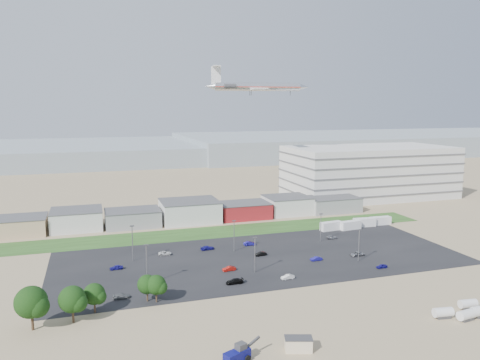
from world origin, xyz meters
name	(u,v)px	position (x,y,z in m)	size (l,w,h in m)	color
ground	(270,283)	(0.00, 0.00, 0.00)	(700.00, 700.00, 0.00)	#947C5E
parking_lot	(261,257)	(5.00, 20.00, 0.01)	(120.00, 50.00, 0.01)	black
grass_strip	(217,232)	(0.00, 52.00, 0.01)	(160.00, 16.00, 0.02)	#29481B
hills_backdrop	(185,151)	(40.00, 315.00, 4.50)	(700.00, 200.00, 9.00)	gray
building_row	(162,213)	(-17.00, 71.00, 4.00)	(170.00, 20.00, 8.00)	silver
parking_garage	(369,172)	(90.00, 95.00, 12.50)	(80.00, 40.00, 25.00)	silver
portable_shed	(298,344)	(-7.10, -32.76, 1.29)	(5.10, 2.65, 2.57)	beige
telehandler	(237,354)	(-19.04, -33.15, 1.65)	(7.92, 2.64, 3.30)	#0B0C59
storage_tank_nw	(443,312)	(27.94, -29.67, 1.23)	(4.10, 2.05, 2.46)	silver
storage_tank_ne	(468,304)	(36.42, -27.65, 1.18)	(3.92, 1.96, 2.35)	silver
storage_tank_sw	(466,315)	(31.84, -32.08, 1.22)	(4.07, 2.03, 2.44)	silver
box_trailer_a	(331,226)	(40.27, 41.65, 1.56)	(8.29, 2.59, 3.11)	silver
box_trailer_b	(350,225)	(47.58, 40.71, 1.54)	(8.22, 2.57, 3.08)	silver
box_trailer_c	(364,222)	(54.83, 42.77, 1.57)	(8.39, 2.62, 3.15)	silver
box_trailer_d	(380,221)	(62.12, 43.25, 1.52)	(8.12, 2.54, 3.04)	silver
tree_far_left	(31,306)	(-54.57, -9.13, 5.19)	(6.92, 6.92, 10.37)	black
tree_left	(72,302)	(-46.91, -8.11, 4.49)	(5.98, 5.98, 8.97)	black
tree_mid	(94,296)	(-42.58, -4.51, 3.76)	(5.01, 5.01, 7.52)	black
tree_right	(147,286)	(-30.94, -1.81, 3.58)	(4.77, 4.77, 7.16)	black
tree_near	(156,287)	(-29.02, -2.94, 3.64)	(4.85, 4.85, 7.28)	black
lightpole_front_l	(147,264)	(-29.75, 8.83, 5.18)	(1.22, 0.51, 10.37)	slate
lightpole_front_m	(255,255)	(-0.92, 8.70, 4.90)	(1.15, 0.48, 9.79)	slate
lightpole_front_r	(359,245)	(30.91, 8.32, 4.73)	(1.11, 0.46, 9.46)	slate
lightpole_back_l	(133,243)	(-31.55, 28.74, 5.25)	(1.23, 0.51, 10.49)	slate
lightpole_back_m	(234,236)	(-0.73, 28.52, 4.88)	(1.15, 0.48, 9.75)	slate
lightpole_back_r	(321,227)	(29.94, 30.10, 4.72)	(1.11, 0.46, 9.44)	slate
airliner	(258,87)	(32.02, 98.40, 53.61)	(47.91, 32.66, 14.15)	silver
parked_car_0	(357,254)	(33.11, 12.62, 0.62)	(2.05, 4.45, 1.24)	#A5A5AA
parked_car_1	(316,259)	(19.39, 12.37, 0.59)	(1.24, 3.56, 1.17)	navy
parked_car_2	(382,266)	(33.88, 1.08, 0.55)	(1.30, 3.23, 1.10)	navy
parked_car_3	(235,281)	(-8.61, 2.37, 0.65)	(1.82, 4.47, 1.30)	black
parked_car_4	(229,269)	(-7.28, 11.84, 0.62)	(1.31, 3.74, 1.23)	#9C140E
parked_car_5	(116,267)	(-36.65, 22.40, 0.62)	(1.46, 3.62, 1.23)	navy
parked_car_6	(207,248)	(-8.36, 32.28, 0.64)	(1.78, 4.39, 1.27)	navy
parked_car_7	(261,254)	(5.55, 21.59, 0.60)	(1.27, 3.63, 1.20)	black
parked_car_8	(332,237)	(34.88, 31.38, 0.63)	(1.50, 3.73, 1.27)	#A5A5AA
parked_car_9	(165,253)	(-21.86, 31.08, 0.56)	(1.87, 4.05, 1.13)	silver
parked_car_10	(122,296)	(-36.54, 1.52, 0.58)	(1.62, 3.98, 1.16)	#595B5E
parked_car_11	(250,243)	(5.82, 32.76, 0.65)	(1.37, 3.94, 1.30)	navy
parked_car_13	(288,277)	(5.54, 1.25, 0.60)	(1.26, 3.61, 1.19)	silver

